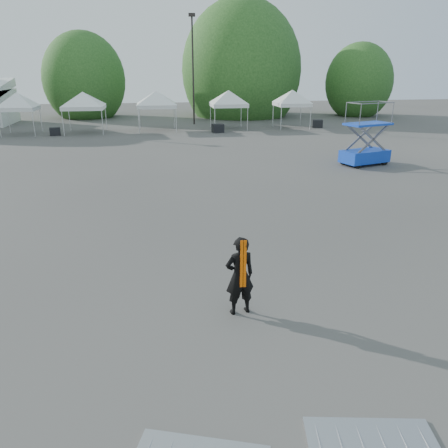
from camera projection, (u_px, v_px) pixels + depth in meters
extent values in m
plane|color=#474442|center=(196.00, 265.00, 12.27)|extent=(120.00, 120.00, 0.00)
cylinder|color=black|center=(193.00, 72.00, 40.82)|extent=(0.16, 0.16, 9.50)
cube|color=black|center=(192.00, 15.00, 39.16)|extent=(0.60, 0.25, 0.30)
cylinder|color=#382314|center=(87.00, 107.00, 47.84)|extent=(0.36, 0.36, 2.27)
ellipsoid|color=#204C19|center=(84.00, 80.00, 46.89)|extent=(4.16, 4.16, 4.78)
cylinder|color=#382314|center=(241.00, 103.00, 49.36)|extent=(0.36, 0.36, 2.80)
ellipsoid|color=#204C19|center=(241.00, 71.00, 48.19)|extent=(5.12, 5.12, 5.89)
cylinder|color=#382314|center=(356.00, 106.00, 49.56)|extent=(0.36, 0.36, 2.10)
ellipsoid|color=#204C19|center=(359.00, 82.00, 48.69)|extent=(3.84, 3.84, 4.42)
cylinder|color=silver|center=(34.00, 124.00, 34.53)|extent=(0.06, 0.06, 2.00)
cylinder|color=silver|center=(9.00, 121.00, 36.54)|extent=(0.06, 0.06, 2.00)
cylinder|color=silver|center=(41.00, 120.00, 36.92)|extent=(0.06, 0.06, 2.00)
cube|color=white|center=(19.00, 109.00, 35.17)|extent=(2.78, 2.78, 0.30)
pyramid|color=white|center=(16.00, 92.00, 34.74)|extent=(3.93, 3.93, 1.10)
cylinder|color=silver|center=(63.00, 123.00, 34.82)|extent=(0.06, 0.06, 2.00)
cylinder|color=silver|center=(103.00, 123.00, 35.28)|extent=(0.06, 0.06, 2.00)
cylinder|color=silver|center=(70.00, 119.00, 37.68)|extent=(0.06, 0.06, 2.00)
cylinder|color=silver|center=(106.00, 118.00, 38.13)|extent=(0.06, 0.06, 2.00)
cube|color=white|center=(84.00, 107.00, 36.11)|extent=(3.27, 3.27, 0.30)
pyramid|color=white|center=(82.00, 92.00, 35.69)|extent=(4.63, 4.63, 1.10)
cylinder|color=silver|center=(139.00, 121.00, 36.31)|extent=(0.06, 0.06, 2.00)
cylinder|color=silver|center=(176.00, 120.00, 36.77)|extent=(0.06, 0.06, 2.00)
cylinder|color=silver|center=(140.00, 117.00, 39.18)|extent=(0.06, 0.06, 2.00)
cylinder|color=silver|center=(174.00, 116.00, 39.65)|extent=(0.06, 0.06, 2.00)
cube|color=white|center=(157.00, 106.00, 37.61)|extent=(3.30, 3.30, 0.30)
pyramid|color=white|center=(156.00, 91.00, 37.19)|extent=(4.66, 4.66, 1.10)
cylinder|color=silver|center=(215.00, 120.00, 37.29)|extent=(0.06, 0.06, 2.00)
cylinder|color=silver|center=(248.00, 119.00, 37.71)|extent=(0.06, 0.06, 2.00)
cylinder|color=silver|center=(210.00, 116.00, 39.94)|extent=(0.06, 0.06, 2.00)
cylinder|color=silver|center=(241.00, 116.00, 40.37)|extent=(0.06, 0.06, 2.00)
cube|color=white|center=(229.00, 105.00, 38.46)|extent=(3.06, 3.06, 0.30)
pyramid|color=white|center=(229.00, 90.00, 38.04)|extent=(4.33, 4.33, 1.10)
cylinder|color=silver|center=(281.00, 118.00, 38.08)|extent=(0.06, 0.06, 2.00)
cylinder|color=silver|center=(310.00, 118.00, 38.48)|extent=(0.06, 0.06, 2.00)
cylinder|color=silver|center=(273.00, 115.00, 40.57)|extent=(0.06, 0.06, 2.00)
cylinder|color=silver|center=(301.00, 115.00, 40.97)|extent=(0.06, 0.06, 2.00)
cube|color=white|center=(292.00, 104.00, 39.16)|extent=(2.88, 2.88, 0.30)
pyramid|color=white|center=(293.00, 90.00, 38.73)|extent=(4.08, 4.08, 1.10)
imported|color=black|center=(240.00, 276.00, 9.58)|extent=(0.73, 0.55, 1.83)
cube|color=#FF5E05|center=(242.00, 264.00, 9.29)|extent=(0.15, 0.02, 1.10)
cube|color=#0D39AE|center=(365.00, 156.00, 24.61)|extent=(2.95, 2.09, 0.67)
cube|color=#0D39AE|center=(368.00, 124.00, 24.01)|extent=(2.83, 2.00, 0.11)
cylinder|color=black|center=(358.00, 165.00, 23.82)|extent=(0.43, 0.28, 0.40)
cylinder|color=black|center=(384.00, 161.00, 24.68)|extent=(0.43, 0.28, 0.40)
cylinder|color=black|center=(344.00, 161.00, 24.75)|extent=(0.43, 0.28, 0.40)
cylinder|color=black|center=(370.00, 158.00, 25.61)|extent=(0.43, 0.28, 0.40)
cube|color=#9DA0A4|center=(373.00, 443.00, 6.41)|extent=(2.06, 1.29, 0.04)
cube|color=black|center=(55.00, 131.00, 35.32)|extent=(0.90, 0.74, 0.63)
cube|color=black|center=(218.00, 128.00, 36.84)|extent=(1.03, 0.87, 0.71)
cube|color=black|center=(317.00, 124.00, 39.82)|extent=(1.05, 0.91, 0.70)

